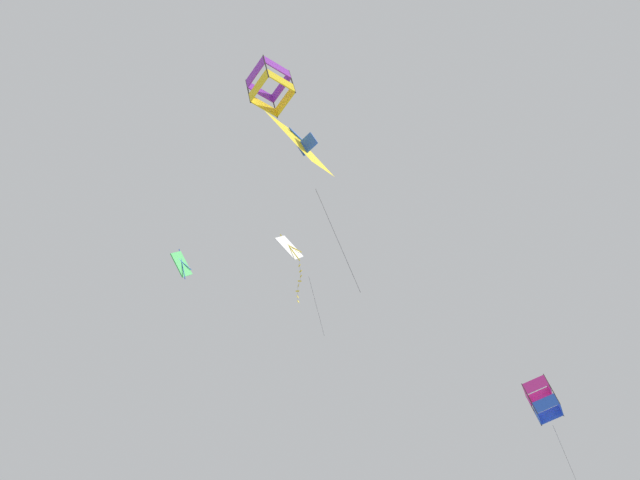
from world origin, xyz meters
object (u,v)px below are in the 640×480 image
at_px(kite_diamond_upper_right, 289,248).
at_px(kite_diamond_mid_left, 181,264).
at_px(kite_box_highest, 270,86).
at_px(kite_delta_near_left, 302,144).
at_px(kite_box_low_drifter, 543,400).

relative_size(kite_diamond_upper_right, kite_diamond_mid_left, 3.79).
bearing_deg(kite_diamond_mid_left, kite_box_highest, 42.23).
relative_size(kite_delta_near_left, kite_diamond_mid_left, 3.95).
xyz_separation_m(kite_box_highest, kite_box_low_drifter, (11.38, 14.38, -4.18)).
height_order(kite_box_highest, kite_diamond_mid_left, kite_box_highest).
bearing_deg(kite_diamond_mid_left, kite_delta_near_left, 47.10).
bearing_deg(kite_delta_near_left, kite_box_highest, -68.37).
distance_m(kite_diamond_mid_left, kite_box_low_drifter, 17.04).
bearing_deg(kite_diamond_upper_right, kite_delta_near_left, 27.17).
bearing_deg(kite_box_highest, kite_diamond_mid_left, -102.67).
xyz_separation_m(kite_box_highest, kite_diamond_mid_left, (-4.42, 9.29, -0.30)).
xyz_separation_m(kite_diamond_upper_right, kite_diamond_mid_left, (-4.41, -3.68, -4.05)).
bearing_deg(kite_box_low_drifter, kite_delta_near_left, -15.44).
distance_m(kite_diamond_upper_right, kite_box_low_drifter, 13.94).
xyz_separation_m(kite_diamond_upper_right, kite_box_low_drifter, (11.38, 1.41, -7.92)).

